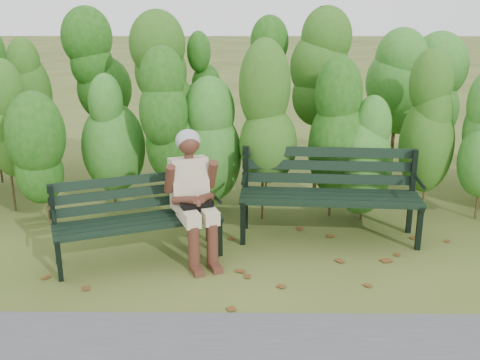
{
  "coord_description": "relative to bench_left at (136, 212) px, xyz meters",
  "views": [
    {
      "loc": [
        0.06,
        -4.99,
        2.44
      ],
      "look_at": [
        0.0,
        0.35,
        0.75
      ],
      "focal_mm": 42.0,
      "sensor_mm": 36.0,
      "label": 1
    }
  ],
  "objects": [
    {
      "name": "ground",
      "position": [
        1.02,
        -0.16,
        -0.47
      ],
      "size": [
        80.0,
        80.0,
        0.0
      ],
      "primitive_type": "plane",
      "color": "#3C4918"
    },
    {
      "name": "hedge_band",
      "position": [
        1.02,
        1.7,
        0.78
      ],
      "size": [
        11.04,
        1.67,
        2.42
      ],
      "color": "#47381E",
      "rests_on": "ground"
    },
    {
      "name": "leaf_litter",
      "position": [
        1.01,
        -0.17,
        -0.47
      ],
      "size": [
        5.84,
        2.11,
        0.01
      ],
      "color": "brown",
      "rests_on": "ground"
    },
    {
      "name": "bench_left",
      "position": [
        0.0,
        0.0,
        0.0
      ],
      "size": [
        1.69,
        1.07,
        0.81
      ],
      "color": "black",
      "rests_on": "ground"
    },
    {
      "name": "bench_right",
      "position": [
        1.97,
        0.57,
        0.08
      ],
      "size": [
        1.93,
        0.74,
        0.95
      ],
      "color": "black",
      "rests_on": "ground"
    },
    {
      "name": "seated_woman",
      "position": [
        0.56,
        0.04,
        0.23
      ],
      "size": [
        0.61,
        0.82,
        1.27
      ],
      "color": "beige",
      "rests_on": "ground"
    }
  ]
}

